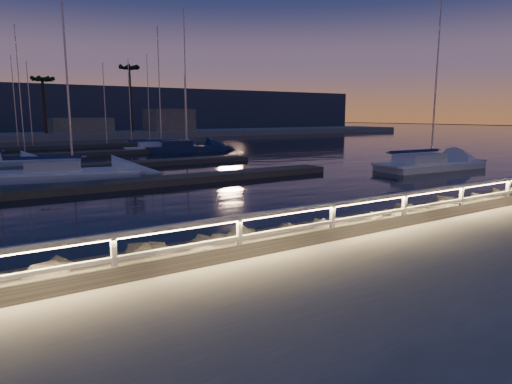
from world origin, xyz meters
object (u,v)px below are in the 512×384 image
(guard_rail, at_px, (381,205))
(sailboat_l, at_px, (160,148))
(sailboat_d, at_px, (428,164))
(sailboat_c, at_px, (69,172))
(sailboat_k, at_px, (185,147))

(guard_rail, relative_size, sailboat_l, 3.30)
(sailboat_d, relative_size, sailboat_l, 1.20)
(sailboat_c, height_order, sailboat_d, sailboat_d)
(sailboat_c, height_order, sailboat_l, sailboat_c)
(guard_rail, height_order, sailboat_d, sailboat_d)
(sailboat_d, relative_size, sailboat_k, 1.05)
(sailboat_k, height_order, sailboat_l, sailboat_k)
(sailboat_c, distance_m, sailboat_d, 25.08)
(sailboat_k, bearing_deg, sailboat_c, -122.19)
(sailboat_d, height_order, sailboat_k, sailboat_d)
(sailboat_d, distance_m, sailboat_k, 26.60)
(sailboat_k, xyz_separation_m, sailboat_l, (-2.39, 1.43, -0.06))
(sailboat_l, bearing_deg, sailboat_c, -115.17)
(sailboat_c, distance_m, sailboat_k, 22.28)
(sailboat_c, xyz_separation_m, sailboat_d, (23.36, -9.13, 0.01))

